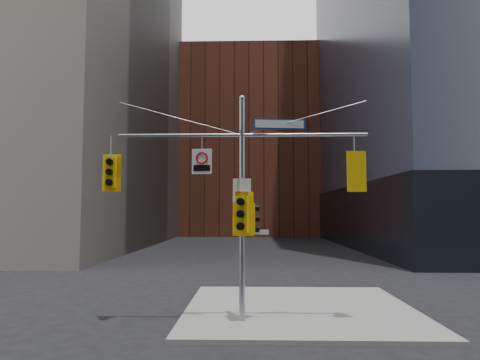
{
  "coord_description": "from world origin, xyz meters",
  "views": [
    {
      "loc": [
        0.29,
        -11.59,
        3.55
      ],
      "look_at": [
        -0.07,
        2.0,
        4.55
      ],
      "focal_mm": 32.0,
      "sensor_mm": 36.0,
      "label": 1
    }
  ],
  "objects_px": {
    "signal_assembly": "(242,184)",
    "traffic_light_east_arm": "(355,172)",
    "regulatory_sign_arm": "(202,161)",
    "traffic_light_pole_front": "(242,214)",
    "traffic_light_pole_side": "(252,219)",
    "street_sign_blade": "(279,124)",
    "traffic_light_west_arm": "(111,173)"
  },
  "relations": [
    {
      "from": "signal_assembly",
      "to": "traffic_light_east_arm",
      "type": "relative_size",
      "value": 6.25
    },
    {
      "from": "signal_assembly",
      "to": "regulatory_sign_arm",
      "type": "bearing_deg",
      "value": -179.1
    },
    {
      "from": "signal_assembly",
      "to": "traffic_light_pole_front",
      "type": "distance_m",
      "value": 0.98
    },
    {
      "from": "traffic_light_pole_side",
      "to": "street_sign_blade",
      "type": "xyz_separation_m",
      "value": [
        0.88,
        -0.01,
        3.03
      ]
    },
    {
      "from": "regulatory_sign_arm",
      "to": "traffic_light_pole_side",
      "type": "bearing_deg",
      "value": 7.16
    },
    {
      "from": "signal_assembly",
      "to": "traffic_light_pole_front",
      "type": "xyz_separation_m",
      "value": [
        0.0,
        -0.27,
        -0.94
      ]
    },
    {
      "from": "traffic_light_pole_side",
      "to": "regulatory_sign_arm",
      "type": "bearing_deg",
      "value": 83.61
    },
    {
      "from": "street_sign_blade",
      "to": "traffic_light_west_arm",
      "type": "bearing_deg",
      "value": 172.67
    },
    {
      "from": "traffic_light_pole_side",
      "to": "traffic_light_pole_front",
      "type": "relative_size",
      "value": 0.72
    },
    {
      "from": "traffic_light_west_arm",
      "to": "traffic_light_pole_front",
      "type": "height_order",
      "value": "traffic_light_west_arm"
    },
    {
      "from": "street_sign_blade",
      "to": "regulatory_sign_arm",
      "type": "distance_m",
      "value": 2.76
    },
    {
      "from": "traffic_light_east_arm",
      "to": "regulatory_sign_arm",
      "type": "xyz_separation_m",
      "value": [
        -4.87,
        -0.02,
        0.38
      ]
    },
    {
      "from": "signal_assembly",
      "to": "street_sign_blade",
      "type": "distance_m",
      "value": 2.28
    },
    {
      "from": "signal_assembly",
      "to": "traffic_light_west_arm",
      "type": "xyz_separation_m",
      "value": [
        -4.24,
        0.01,
        0.38
      ]
    },
    {
      "from": "traffic_light_east_arm",
      "to": "regulatory_sign_arm",
      "type": "bearing_deg",
      "value": -3.49
    },
    {
      "from": "traffic_light_east_arm",
      "to": "traffic_light_pole_side",
      "type": "height_order",
      "value": "traffic_light_east_arm"
    },
    {
      "from": "signal_assembly",
      "to": "traffic_light_pole_side",
      "type": "distance_m",
      "value": 1.14
    },
    {
      "from": "signal_assembly",
      "to": "street_sign_blade",
      "type": "height_order",
      "value": "signal_assembly"
    },
    {
      "from": "signal_assembly",
      "to": "regulatory_sign_arm",
      "type": "xyz_separation_m",
      "value": [
        -1.29,
        -0.02,
        0.76
      ]
    },
    {
      "from": "signal_assembly",
      "to": "traffic_light_east_arm",
      "type": "distance_m",
      "value": 3.6
    },
    {
      "from": "traffic_light_pole_front",
      "to": "signal_assembly",
      "type": "bearing_deg",
      "value": 100.12
    },
    {
      "from": "traffic_light_east_arm",
      "to": "street_sign_blade",
      "type": "height_order",
      "value": "street_sign_blade"
    },
    {
      "from": "street_sign_blade",
      "to": "traffic_light_pole_side",
      "type": "bearing_deg",
      "value": 172.15
    },
    {
      "from": "traffic_light_pole_side",
      "to": "signal_assembly",
      "type": "bearing_deg",
      "value": 84.68
    },
    {
      "from": "signal_assembly",
      "to": "traffic_light_pole_side",
      "type": "relative_size",
      "value": 8.06
    },
    {
      "from": "traffic_light_west_arm",
      "to": "traffic_light_pole_side",
      "type": "relative_size",
      "value": 1.23
    },
    {
      "from": "signal_assembly",
      "to": "traffic_light_pole_side",
      "type": "bearing_deg",
      "value": 2.24
    },
    {
      "from": "regulatory_sign_arm",
      "to": "signal_assembly",
      "type": "bearing_deg",
      "value": 6.89
    },
    {
      "from": "signal_assembly",
      "to": "traffic_light_west_arm",
      "type": "relative_size",
      "value": 6.53
    },
    {
      "from": "signal_assembly",
      "to": "traffic_light_west_arm",
      "type": "bearing_deg",
      "value": 179.83
    },
    {
      "from": "traffic_light_west_arm",
      "to": "traffic_light_east_arm",
      "type": "height_order",
      "value": "traffic_light_east_arm"
    },
    {
      "from": "traffic_light_pole_front",
      "to": "street_sign_blade",
      "type": "distance_m",
      "value": 3.13
    }
  ]
}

